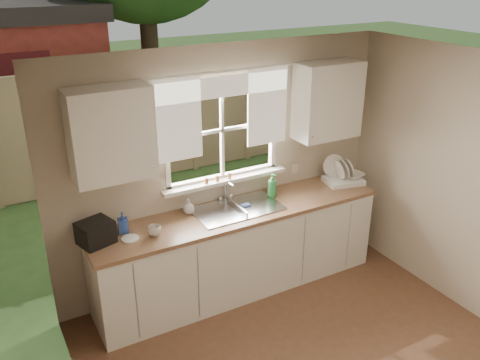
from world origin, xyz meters
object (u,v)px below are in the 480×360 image
cup (154,231)px  black_appliance (96,233)px  dish_rack (343,177)px  soap_bottle_a (272,185)px

cup → black_appliance: black_appliance is taller
cup → dish_rack: bearing=-10.7°
dish_rack → soap_bottle_a: dish_rack is taller
dish_rack → black_appliance: (-2.75, 0.02, 0.03)m
soap_bottle_a → cup: (-1.37, -0.18, -0.08)m
soap_bottle_a → dish_rack: bearing=-27.6°
dish_rack → soap_bottle_a: 0.89m
dish_rack → black_appliance: 2.75m
dish_rack → cup: dish_rack is taller
dish_rack → cup: 2.26m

